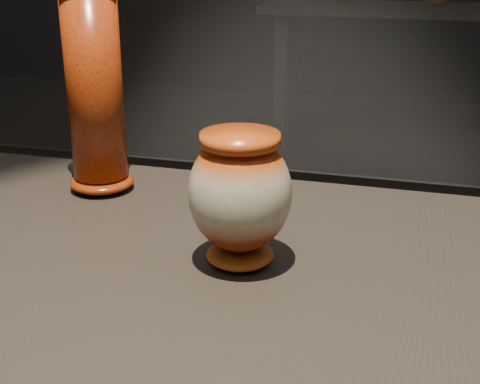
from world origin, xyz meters
name	(u,v)px	position (x,y,z in m)	size (l,w,h in m)	color
main_vase	(240,194)	(0.00, 0.06, 1.00)	(0.18, 0.18, 0.18)	maroon
tall_vase	(95,94)	(-0.31, 0.26, 1.07)	(0.11, 0.11, 0.35)	#B9490C
back_shelf	(420,49)	(0.18, 3.71, 0.64)	(2.00, 0.60, 0.90)	black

